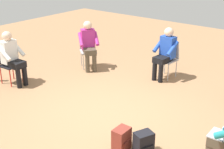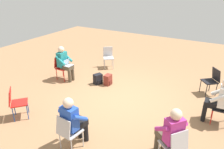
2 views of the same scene
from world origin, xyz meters
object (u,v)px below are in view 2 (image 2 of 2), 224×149
person_with_laptop (64,62)px  chair_south (61,66)px  person_in_white (219,98)px  person_in_magenta (170,131)px  chair_northwest (212,80)px  backpack_near_laptop_user (98,80)px  chair_east (68,131)px  backpack_by_empty_chair (108,80)px  chair_southeast (16,101)px  person_in_blue (73,119)px  chair_northeast (175,144)px  chair_southwest (108,56)px

person_with_laptop → chair_south: bearing=-90.0°
person_in_white → person_in_magenta: size_ratio=1.00×
chair_northwest → backpack_near_laptop_user: bearing=68.3°
person_with_laptop → backpack_near_laptop_user: 1.35m
chair_east → person_in_white: size_ratio=0.69×
backpack_near_laptop_user → backpack_by_empty_chair: size_ratio=1.00×
chair_northwest → backpack_near_laptop_user: (1.17, -3.49, -0.34)m
chair_southeast → person_in_white: 5.10m
person_in_magenta → backpack_near_laptop_user: size_ratio=3.44×
chair_northwest → person_in_white: size_ratio=0.69×
chair_southeast → chair_south: (-2.44, -0.66, 0.00)m
backpack_near_laptop_user → backpack_by_empty_chair: same height
chair_northwest → person_in_white: 1.59m
person_in_blue → person_in_white: bearing=49.8°
chair_northeast → chair_east: same height
chair_east → person_in_white: bearing=51.5°
chair_east → chair_south: same height
person_in_white → person_in_magenta: bearing=156.4°
chair_northeast → person_with_laptop: 4.89m
chair_northwest → chair_south: 5.07m
chair_northwest → person_in_magenta: person_in_magenta is taller
chair_northeast → person_in_blue: bearing=142.5°
chair_southwest → person_in_blue: (4.34, 1.73, 0.20)m
chair_southwest → backpack_near_laptop_user: chair_southwest is taller
person_in_blue → person_in_magenta: bearing=24.5°
chair_east → chair_northwest: 4.74m
chair_east → chair_southwest: same height
chair_south → chair_northwest: bearing=105.9°
chair_northwest → person_in_blue: size_ratio=0.69×
chair_east → chair_southwest: size_ratio=1.00×
chair_south → person_in_magenta: (1.90, 4.50, 0.20)m
chair_northwest → backpack_by_empty_chair: 3.34m
person_in_white → person_in_magenta: same height
backpack_near_laptop_user → chair_northeast: bearing=54.8°
chair_southeast → backpack_by_empty_chair: chair_southeast is taller
chair_east → person_in_white: (-2.63, 2.56, 0.20)m
person_with_laptop → person_in_blue: 3.53m
chair_southeast → backpack_by_empty_chair: 3.06m
person_with_laptop → backpack_near_laptop_user: person_with_laptop is taller
chair_east → backpack_by_empty_chair: 3.27m
chair_southwest → person_in_white: (1.88, 4.28, 0.20)m
person_in_blue → backpack_near_laptop_user: 3.15m
chair_northwest → chair_southwest: 3.97m
person_in_blue → backpack_by_empty_chair: (-2.95, -0.93, -0.54)m
chair_northeast → chair_southwest: same height
chair_south → person_in_white: bearing=88.3°
chair_east → person_with_laptop: size_ratio=0.69×
chair_south → person_in_magenta: person_in_magenta is taller
chair_southeast → person_in_blue: 1.97m
chair_southeast → chair_east: (0.26, 1.95, 0.00)m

